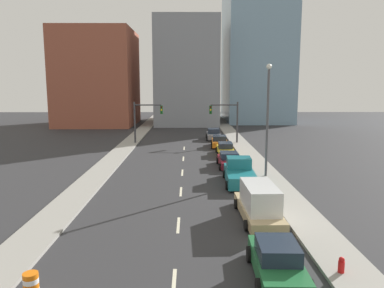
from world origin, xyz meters
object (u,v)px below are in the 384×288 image
street_lamp (268,114)px  sedan_maroon (229,160)px  box_truck_tan (259,203)px  fire_hydrant (341,267)px  traffic_barrel (31,285)px  pickup_truck_teal (239,173)px  sedan_gray (214,134)px  sedan_yellow (225,149)px  sedan_orange (220,142)px  traffic_signal_right (229,117)px  sedan_green (277,262)px  traffic_signal_left (143,117)px

street_lamp → sedan_maroon: size_ratio=2.03×
box_truck_tan → fire_hydrant: bearing=-73.1°
traffic_barrel → pickup_truck_teal: 18.88m
street_lamp → fire_hydrant: (-0.25, -16.38, -4.97)m
pickup_truck_teal → sedan_gray: bearing=93.1°
box_truck_tan → sedan_maroon: size_ratio=1.29×
fire_hydrant → sedan_yellow: size_ratio=0.17×
fire_hydrant → box_truck_tan: 6.89m
sedan_orange → sedan_gray: size_ratio=1.03×
street_lamp → sedan_yellow: bearing=103.2°
traffic_signal_right → box_truck_tan: size_ratio=0.92×
street_lamp → sedan_maroon: bearing=122.1°
sedan_green → sedan_gray: 38.69m
street_lamp → sedan_yellow: street_lamp is taller
traffic_signal_right → box_truck_tan: traffic_signal_right is taller
sedan_green → sedan_maroon: (0.25, 20.72, -0.06)m
street_lamp → box_truck_tan: (-2.41, -9.86, -4.39)m
sedan_maroon → sedan_gray: (-0.29, 17.98, 0.06)m
street_lamp → sedan_green: bearing=-100.0°
traffic_signal_left → pickup_truck_teal: traffic_signal_left is taller
traffic_barrel → street_lamp: bearing=55.5°
box_truck_tan → sedan_orange: (-0.21, 25.65, -0.33)m
traffic_signal_left → traffic_barrel: bearing=-89.7°
traffic_signal_left → fire_hydrant: traffic_signal_left is taller
traffic_signal_right → sedan_yellow: bearing=-98.5°
sedan_green → sedan_maroon: size_ratio=0.98×
street_lamp → pickup_truck_teal: (-2.45, -1.69, -4.59)m
pickup_truck_teal → sedan_maroon: bearing=93.9°
box_truck_tan → sedan_green: bearing=-95.7°
traffic_signal_right → fire_hydrant: 34.88m
traffic_signal_right → fire_hydrant: traffic_signal_right is taller
fire_hydrant → sedan_gray: size_ratio=0.19×
traffic_signal_right → pickup_truck_teal: 20.25m
sedan_green → sedan_orange: (0.28, 32.27, -0.04)m
traffic_signal_left → box_truck_tan: (10.03, -28.20, -2.57)m
sedan_green → box_truck_tan: bearing=87.6°
fire_hydrant → sedan_maroon: 20.76m
street_lamp → sedan_orange: (-2.62, 15.79, -4.72)m
pickup_truck_teal → traffic_signal_right: bearing=88.4°
sedan_green → sedan_yellow: sedan_green is taller
traffic_signal_left → pickup_truck_teal: size_ratio=0.97×
street_lamp → sedan_orange: 16.69m
sedan_maroon → sedan_yellow: bearing=87.3°
fire_hydrant → sedan_yellow: bearing=94.7°
traffic_signal_right → fire_hydrant: size_ratio=6.59×
sedan_maroon → sedan_orange: size_ratio=1.00×
traffic_signal_right → sedan_yellow: size_ratio=1.14×
traffic_signal_right → sedan_maroon: bearing=-95.8°
traffic_signal_right → fire_hydrant: bearing=-88.4°
box_truck_tan → traffic_signal_left: bearing=108.1°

